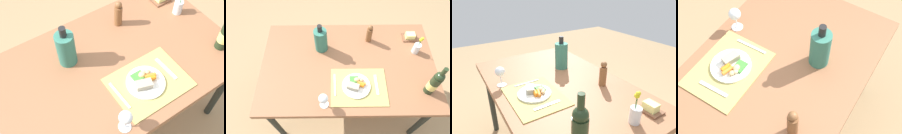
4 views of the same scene
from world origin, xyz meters
The scene contains 11 objects.
dining_table centered at (0.00, 0.00, 0.69)m, with size 1.47×0.91×0.76m.
placemat centered at (0.07, -0.22, 0.76)m, with size 0.44×0.33×0.01m, color tan.
dinner_plate centered at (0.05, -0.21, 0.78)m, with size 0.22×0.22×0.05m.
fork centered at (-0.11, -0.20, 0.77)m, with size 0.01×0.19×0.01m, color silver.
knife centered at (0.21, -0.20, 0.77)m, with size 0.02×0.18×0.01m, color silver.
wine_bottle centered at (0.61, -0.26, 0.89)m, with size 0.07×0.07×0.32m.
flower_vase centered at (0.59, 0.12, 0.82)m, with size 0.06×0.06×0.20m.
cooler_bottle centered at (-0.23, 0.17, 0.87)m, with size 0.11×0.11×0.28m.
pepper_mill centered at (0.19, 0.26, 0.85)m, with size 0.05×0.05×0.19m.
wine_glass centered at (-0.19, -0.36, 0.86)m, with size 0.07×0.07×0.15m.
butter_dish centered at (0.58, 0.28, 0.78)m, with size 0.13×0.10×0.06m.
Camera 3 is at (1.09, -0.64, 1.45)m, focal length 30.93 mm.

